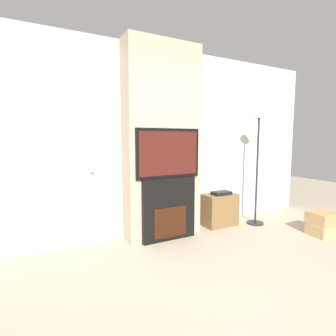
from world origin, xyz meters
The scene contains 9 objects.
ground_plane centered at (0.00, 0.00, 0.00)m, with size 14.00×14.00×0.00m, color #B7A88E.
wall_back centered at (0.00, 2.03, 1.35)m, with size 6.00×0.06×2.70m.
chimney_breast centered at (0.00, 1.82, 1.35)m, with size 1.08×0.36×2.70m.
fireplace centered at (0.00, 1.64, 0.43)m, with size 0.79×0.15×0.87m.
television centered at (0.00, 1.64, 1.20)m, with size 0.94×0.07×0.67m.
floor_lamp centered at (1.58, 1.56, 1.18)m, with size 0.27×0.27×1.82m.
box_stack centered at (2.07, 0.73, 0.16)m, with size 0.42×0.37×0.33m.
media_stand centered at (1.01, 1.77, 0.26)m, with size 0.55×0.31×0.56m.
entry_door centered at (-1.26, 1.97, 1.02)m, with size 0.89×0.09×2.05m.
Camera 1 is at (-1.65, -1.48, 1.40)m, focal length 28.00 mm.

